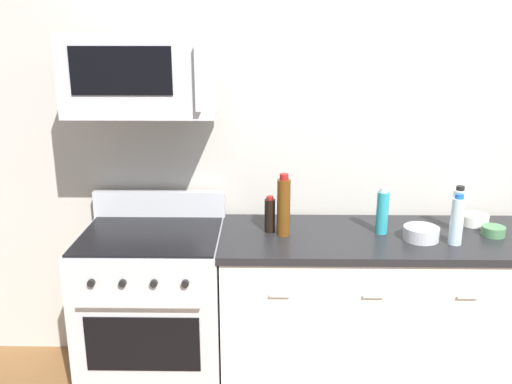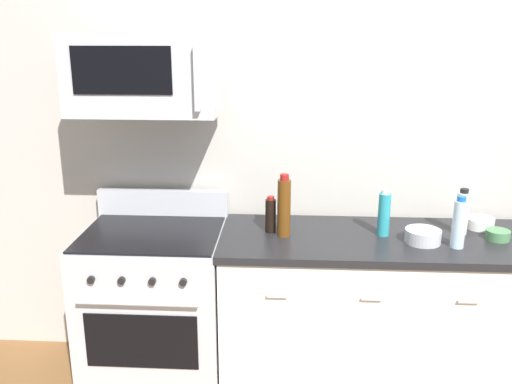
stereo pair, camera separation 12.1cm
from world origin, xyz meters
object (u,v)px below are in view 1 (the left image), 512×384
Objects in this scene: bottle_dish_soap at (382,212)px; bowl_white_ceramic at (474,219)px; range_oven at (155,309)px; bottle_water_clear at (457,220)px; bowl_green_glaze at (494,231)px; bottle_vinegar_white at (458,210)px; microwave at (143,74)px; bottle_wine_amber at (284,206)px; bowl_steel_prep at (421,233)px; bottle_soy_sauce_dark at (270,215)px.

bottle_dish_soap reaches higher than bowl_white_ceramic.
bottle_water_clear is (1.58, -0.12, 0.58)m from range_oven.
range_oven is 1.85m from bowl_white_ceramic.
bottle_vinegar_white is at bearing 154.50° from bowl_green_glaze.
bottle_vinegar_white is (1.65, 0.03, -0.71)m from microwave.
bottle_vinegar_white reaches higher than bowl_green_glaze.
bottle_wine_amber is (0.71, -0.01, 0.61)m from range_oven.
bottle_wine_amber reaches higher than bowl_steel_prep.
bottle_water_clear is 0.37m from bowl_white_ceramic.
microwave is 2.96× the size of bottle_dish_soap.
range_oven is at bearing 177.24° from bowl_steel_prep.
bottle_wine_amber is at bearing -36.27° from bottle_soy_sauce_dark.
bottle_wine_amber is at bearing 172.68° from bottle_water_clear.
microwave is 3.76× the size of bottle_soy_sauce_dark.
range_oven is at bearing -177.47° from bottle_vinegar_white.
bottle_vinegar_white is at bearing 0.98° from microwave.
bowl_steel_prep is at bearing -4.56° from microwave.
bottle_soy_sauce_dark reaches higher than bowl_white_ceramic.
bottle_water_clear is 1.05× the size of bottle_dish_soap.
bottle_wine_amber is at bearing -176.01° from bottle_dish_soap.
bottle_dish_soap is (-0.34, 0.15, -0.01)m from bottle_water_clear.
bottle_dish_soap is (1.23, -0.02, -0.71)m from microwave.
bowl_white_ceramic is at bearing 6.41° from bottle_soy_sauce_dark.
bottle_vinegar_white is at bearing 31.67° from bowl_steel_prep.
bottle_dish_soap reaches higher than bottle_soy_sauce_dark.
bowl_green_glaze is at bearing -78.05° from bowl_white_ceramic.
microwave reaches higher than bottle_vinegar_white.
bowl_green_glaze is (0.17, -0.08, -0.09)m from bottle_vinegar_white.
bottle_dish_soap is (-0.42, -0.05, 0.00)m from bottle_vinegar_white.
bottle_soy_sauce_dark is (-0.94, 0.16, -0.03)m from bottle_water_clear.
bottle_water_clear is 1.73× the size of bowl_white_ceramic.
microwave is at bearing -176.02° from bowl_white_ceramic.
bottle_water_clear is at bearing -6.09° from microwave.
bottle_vinegar_white is 1.37× the size of bowl_steel_prep.
microwave reaches higher than bowl_green_glaze.
bottle_vinegar_white is 0.74× the size of bottle_wine_amber.
bowl_steel_prep is 1.50× the size of bowl_green_glaze.
bottle_wine_amber is at bearing -170.43° from bowl_white_ceramic.
range_oven is 1.28m from microwave.
bottle_vinegar_white reaches higher than bottle_soy_sauce_dark.
bowl_green_glaze is at bearing -1.65° from microwave.
range_oven is 1.74m from bottle_vinegar_white.
microwave is 1.63m from bowl_steel_prep.
bottle_vinegar_white is 1.01m from bottle_soy_sauce_dark.
bottle_wine_amber reaches higher than bowl_white_ceramic.
bottle_water_clear is 0.19m from bowl_steel_prep.
bottle_vinegar_white is 0.18m from bowl_white_ceramic.
bowl_green_glaze is at bearing -25.50° from bottle_vinegar_white.
bottle_soy_sauce_dark is 1.18m from bowl_green_glaze.
range_oven is 4.04× the size of bottle_water_clear.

